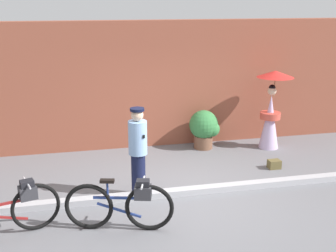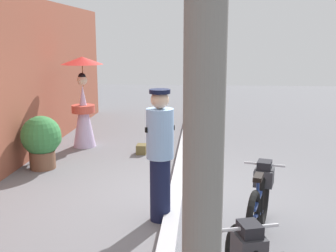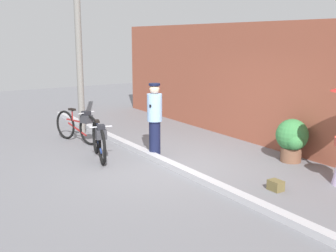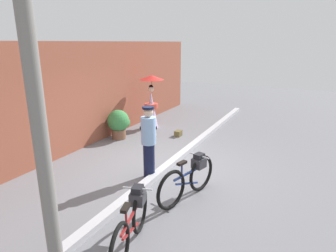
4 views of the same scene
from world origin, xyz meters
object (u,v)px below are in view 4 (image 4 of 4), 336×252
(bicycle_far_side, at_px, (189,177))
(backpack_on_pavement, at_px, (178,133))
(bicycle_near_officer, at_px, (132,221))
(utility_pole, at_px, (36,103))
(person_officer, at_px, (149,141))
(person_with_parasol, at_px, (151,101))
(potted_plant_by_door, at_px, (119,123))

(bicycle_far_side, relative_size, backpack_on_pavement, 6.52)
(bicycle_near_officer, xyz_separation_m, utility_pole, (-1.01, 0.48, 1.95))
(person_officer, relative_size, person_with_parasol, 0.88)
(bicycle_far_side, distance_m, person_officer, 1.34)
(potted_plant_by_door, distance_m, utility_pole, 6.20)
(backpack_on_pavement, bearing_deg, bicycle_near_officer, -162.31)
(person_officer, height_order, backpack_on_pavement, person_officer)
(bicycle_near_officer, distance_m, bicycle_far_side, 1.76)
(bicycle_far_side, bearing_deg, potted_plant_by_door, 55.07)
(bicycle_near_officer, height_order, person_officer, person_officer)
(person_officer, bearing_deg, backpack_on_pavement, 12.52)
(bicycle_near_officer, relative_size, person_officer, 1.02)
(potted_plant_by_door, bearing_deg, bicycle_far_side, -124.93)
(bicycle_far_side, height_order, utility_pole, utility_pole)
(person_with_parasol, height_order, utility_pole, utility_pole)
(backpack_on_pavement, xyz_separation_m, utility_pole, (-6.27, -1.20, 2.30))
(person_officer, bearing_deg, utility_pole, -170.83)
(bicycle_near_officer, distance_m, utility_pole, 2.25)
(bicycle_near_officer, distance_m, potted_plant_by_door, 5.32)
(bicycle_near_officer, bearing_deg, bicycle_far_side, -6.07)
(bicycle_far_side, bearing_deg, backpack_on_pavement, 27.95)
(person_officer, xyz_separation_m, person_with_parasol, (3.57, 2.00, 0.10))
(potted_plant_by_door, distance_m, backpack_on_pavement, 1.99)
(person_officer, xyz_separation_m, utility_pole, (-3.20, -0.52, 1.50))
(utility_pole, bearing_deg, person_officer, 9.17)
(potted_plant_by_door, relative_size, backpack_on_pavement, 3.67)
(person_officer, height_order, utility_pole, utility_pole)
(person_officer, height_order, potted_plant_by_door, person_officer)
(bicycle_near_officer, height_order, bicycle_far_side, bicycle_near_officer)
(bicycle_near_officer, height_order, utility_pole, utility_pole)
(utility_pole, bearing_deg, person_with_parasol, 20.37)
(bicycle_far_side, distance_m, person_with_parasol, 5.15)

